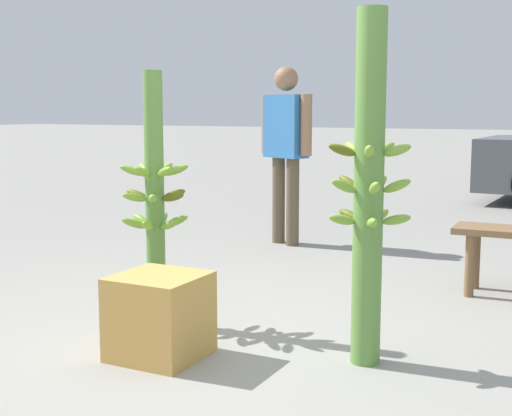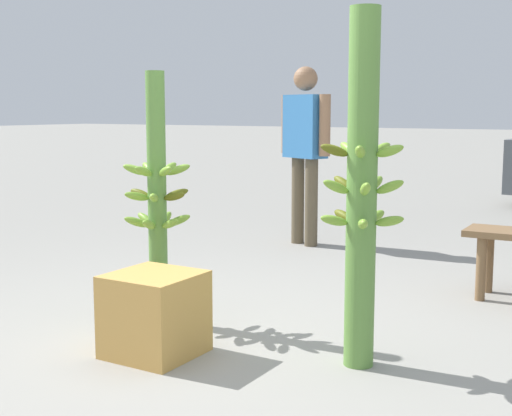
# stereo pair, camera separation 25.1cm
# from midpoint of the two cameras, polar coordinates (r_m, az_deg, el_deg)

# --- Properties ---
(ground_plane) EXTENTS (80.00, 80.00, 0.00)m
(ground_plane) POSITION_cam_midpoint_polar(r_m,az_deg,el_deg) (3.51, -0.88, -11.66)
(ground_plane) COLOR gray
(banana_stalk_left) EXTENTS (0.38, 0.38, 1.38)m
(banana_stalk_left) POSITION_cam_midpoint_polar(r_m,az_deg,el_deg) (3.90, -6.10, 0.78)
(banana_stalk_left) COLOR #5B8C3D
(banana_stalk_left) RESTS_ON ground_plane
(banana_stalk_center) EXTENTS (0.38, 0.39, 1.62)m
(banana_stalk_center) POSITION_cam_midpoint_polar(r_m,az_deg,el_deg) (3.25, 10.66, 1.36)
(banana_stalk_center) COLOR #5B8C3D
(banana_stalk_center) RESTS_ON ground_plane
(vendor_person) EXTENTS (0.59, 0.32, 1.54)m
(vendor_person) POSITION_cam_midpoint_polar(r_m,az_deg,el_deg) (6.17, 5.12, 5.45)
(vendor_person) COLOR brown
(vendor_person) RESTS_ON ground_plane
(produce_crate) EXTENTS (0.40, 0.40, 0.40)m
(produce_crate) POSITION_cam_midpoint_polar(r_m,az_deg,el_deg) (3.47, -6.05, -8.46)
(produce_crate) COLOR #C69347
(produce_crate) RESTS_ON ground_plane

